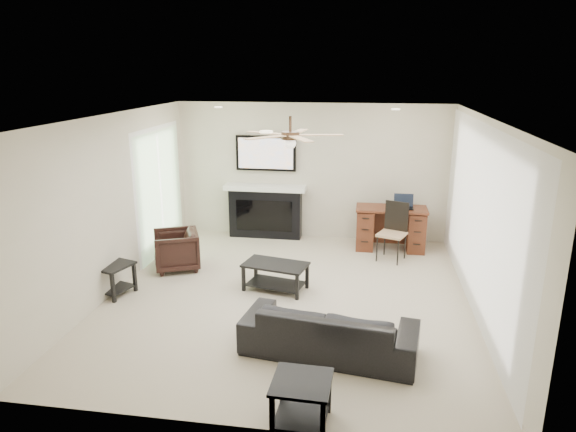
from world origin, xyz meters
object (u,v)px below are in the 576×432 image
Objects in this scene: fireplace_unit at (265,188)px; armchair at (176,250)px; sofa at (329,330)px; coffee_table at (276,277)px; desk at (390,228)px.

armchair is at bearing -120.90° from fireplace_unit.
sofa is at bearing 26.74° from armchair.
coffee_table is (1.70, -0.55, -0.11)m from armchair.
fireplace_unit is at bearing 125.43° from armchair.
armchair reaches higher than coffee_table.
sofa is 2.82× the size of armchair.
fireplace_unit is (-1.52, 3.96, 0.67)m from sofa.
armchair is at bearing -156.57° from desk.
desk is (0.79, 3.62, 0.10)m from sofa.
armchair is 2.20m from fireplace_unit.
coffee_table is 2.64m from desk.
coffee_table is at bearing -52.33° from sofa.
fireplace_unit is at bearing 117.03° from coffee_table.
sofa reaches higher than coffee_table.
armchair is 0.36× the size of fireplace_unit.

